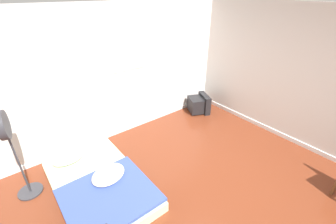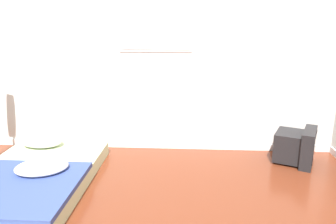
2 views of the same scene
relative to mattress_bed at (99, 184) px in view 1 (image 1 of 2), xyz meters
name	(u,v)px [view 1 (image 1 of 2)]	position (x,y,z in m)	size (l,w,h in m)	color
ground_plane	(217,220)	(1.03, -1.49, -0.11)	(20.00, 20.00, 0.00)	maroon
wall_back	(114,76)	(1.04, 1.28, 1.18)	(7.61, 0.08, 2.60)	silver
wall_right	(327,87)	(3.67, -1.49, 1.17)	(0.08, 7.90, 2.60)	silver
mattress_bed	(99,184)	(0.00, 0.00, 0.00)	(1.23, 1.97, 0.31)	beige
crt_tv	(199,104)	(3.05, 0.87, 0.10)	(0.61, 0.62, 0.45)	black
standing_fan	(9,140)	(-0.87, 0.63, 0.88)	(0.35, 0.41, 1.42)	#333338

